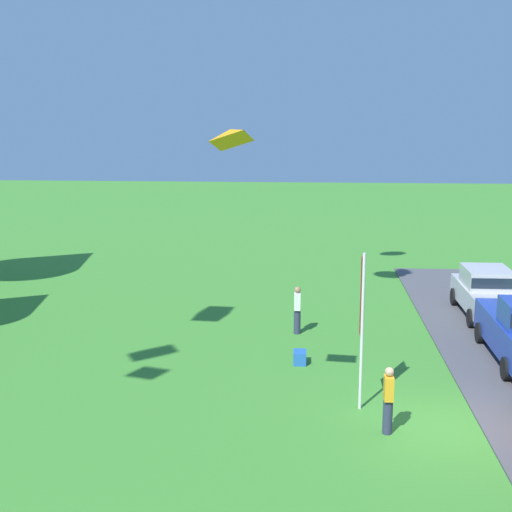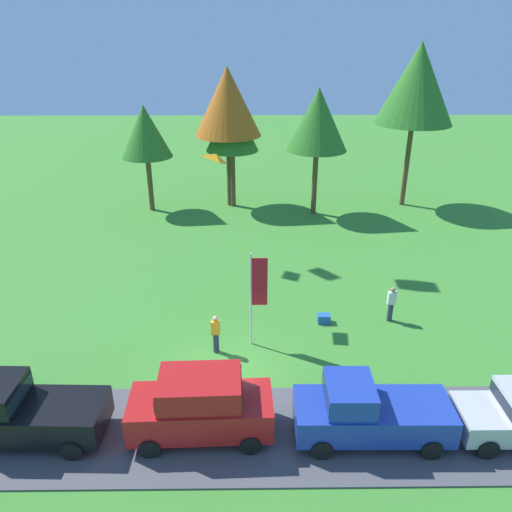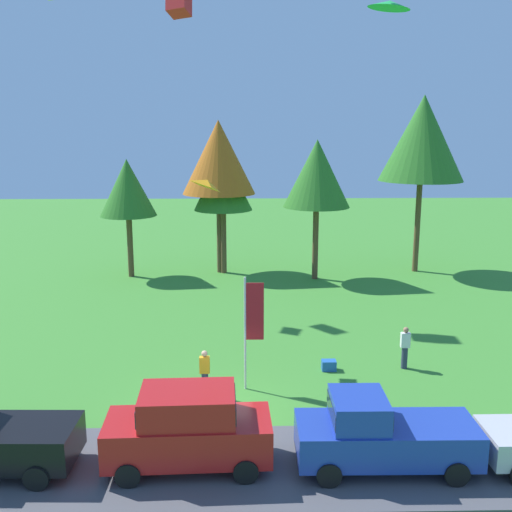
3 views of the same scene
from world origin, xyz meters
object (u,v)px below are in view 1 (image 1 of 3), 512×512
object	(u,v)px
flag_banner	(362,309)
kite_diamond_high_left	(230,135)
person_watching_sky	(297,310)
person_beside_suv	(388,400)
car_sedan_by_flagpole	(486,291)
cooler_box	(300,357)

from	to	relation	value
flag_banner	kite_diamond_high_left	bearing A→B (deg)	117.19
person_watching_sky	kite_diamond_high_left	size ratio (longest dim) A/B	1.69
person_beside_suv	flag_banner	distance (m)	2.52
car_sedan_by_flagpole	kite_diamond_high_left	size ratio (longest dim) A/B	4.35
car_sedan_by_flagpole	flag_banner	world-z (taller)	flag_banner
person_beside_suv	kite_diamond_high_left	size ratio (longest dim) A/B	1.69
cooler_box	person_beside_suv	bearing A→B (deg)	-155.29
person_watching_sky	flag_banner	size ratio (longest dim) A/B	0.40
person_watching_sky	car_sedan_by_flagpole	bearing A→B (deg)	-70.44
car_sedan_by_flagpole	person_beside_suv	bearing A→B (deg)	154.89
car_sedan_by_flagpole	person_beside_suv	distance (m)	11.38
person_watching_sky	person_beside_suv	size ratio (longest dim) A/B	1.00
flag_banner	car_sedan_by_flagpole	bearing A→B (deg)	-32.00
person_beside_suv	car_sedan_by_flagpole	bearing A→B (deg)	-25.11
kite_diamond_high_left	cooler_box	bearing A→B (deg)	-19.05
flag_banner	cooler_box	distance (m)	4.26
car_sedan_by_flagpole	flag_banner	size ratio (longest dim) A/B	1.04
person_watching_sky	person_beside_suv	world-z (taller)	same
person_beside_suv	kite_diamond_high_left	world-z (taller)	kite_diamond_high_left
person_watching_sky	flag_banner	bearing A→B (deg)	-164.03
car_sedan_by_flagpole	cooler_box	xyz separation A→B (m)	(-5.55, 7.01, -0.84)
car_sedan_by_flagpole	person_watching_sky	distance (m)	7.57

